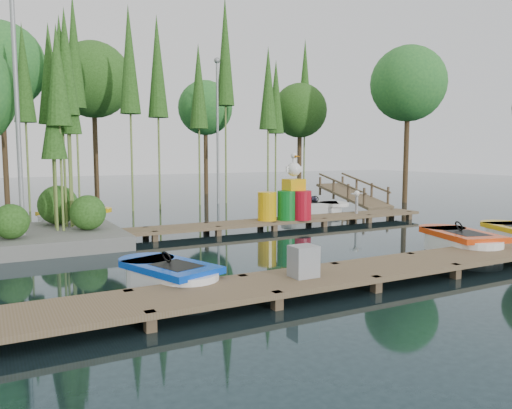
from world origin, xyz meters
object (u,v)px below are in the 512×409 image
boat_red (460,243)px  utility_cabinet (304,261)px  boat_blue (169,278)px  boat_yellow_far (74,218)px  yellow_barrel (267,206)px  drum_cluster (295,200)px

boat_red → utility_cabinet: (-5.59, -1.09, 0.33)m
boat_blue → boat_yellow_far: bearing=73.2°
boat_blue → yellow_barrel: size_ratio=2.73×
utility_cabinet → boat_yellow_far: bearing=102.7°
utility_cabinet → boat_blue: bearing=147.3°
yellow_barrel → boat_blue: bearing=-133.5°
boat_red → utility_cabinet: utility_cabinet is taller
boat_red → yellow_barrel: bearing=127.5°
boat_yellow_far → utility_cabinet: size_ratio=5.04×
yellow_barrel → drum_cluster: drum_cluster is taller
boat_red → drum_cluster: size_ratio=1.28×
boat_blue → utility_cabinet: size_ratio=4.51×
drum_cluster → boat_yellow_far: bearing=149.3°
boat_yellow_far → utility_cabinet: bearing=-78.9°
boat_blue → utility_cabinet: utility_cabinet is taller
drum_cluster → yellow_barrel: bearing=171.1°
boat_blue → boat_red: bearing=-20.7°
yellow_barrel → drum_cluster: bearing=-8.9°
boat_yellow_far → utility_cabinet: 11.09m
utility_cabinet → drum_cluster: drum_cluster is taller
boat_blue → drum_cluster: (6.37, 5.47, 0.74)m
boat_yellow_far → drum_cluster: size_ratio=1.28×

